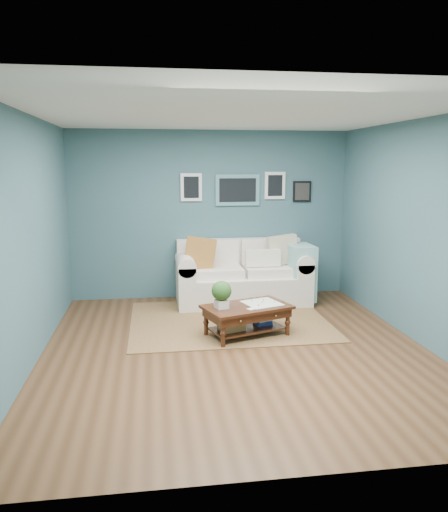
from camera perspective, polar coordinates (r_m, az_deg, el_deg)
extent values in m
plane|color=brown|center=(6.02, 1.35, -10.57)|extent=(5.00, 5.00, 0.00)
plane|color=white|center=(5.65, 1.47, 15.95)|extent=(5.00, 5.00, 0.00)
cube|color=#3B5C65|center=(8.14, -1.54, 4.71)|extent=(4.50, 0.02, 2.70)
cube|color=#3B5C65|center=(3.28, 8.71, -3.85)|extent=(4.50, 0.02, 2.70)
cube|color=#3B5C65|center=(5.75, -21.29, 1.66)|extent=(0.02, 5.00, 2.70)
cube|color=#3B5C65|center=(6.44, 21.56, 2.51)|extent=(0.02, 5.00, 2.70)
cube|color=slate|center=(8.14, 1.55, 7.54)|extent=(0.72, 0.03, 0.50)
cube|color=black|center=(8.13, 1.58, 7.54)|extent=(0.60, 0.01, 0.38)
cube|color=white|center=(8.05, -3.76, 7.85)|extent=(0.34, 0.03, 0.44)
cube|color=white|center=(8.27, 5.84, 8.02)|extent=(0.34, 0.03, 0.44)
cube|color=black|center=(8.40, 8.90, 7.30)|extent=(0.30, 0.03, 0.34)
cube|color=brown|center=(7.03, 0.53, -7.39)|extent=(2.71, 2.17, 0.01)
cube|color=white|center=(7.90, 2.10, -3.75)|extent=(1.53, 0.95, 0.45)
cube|color=white|center=(8.15, 1.66, 0.18)|extent=(2.00, 0.24, 0.52)
cube|color=white|center=(7.76, -4.42, -3.20)|extent=(0.26, 0.95, 0.67)
cube|color=white|center=(8.07, 8.37, -2.75)|extent=(0.26, 0.95, 0.67)
cylinder|color=white|center=(7.69, -4.45, -0.78)|extent=(0.28, 0.95, 0.28)
cylinder|color=white|center=(8.01, 8.43, -0.42)|extent=(0.28, 0.95, 0.28)
cube|color=white|center=(7.70, -0.80, -1.83)|extent=(0.78, 0.60, 0.14)
cube|color=white|center=(7.85, 5.14, -1.65)|extent=(0.78, 0.60, 0.14)
cube|color=white|center=(7.95, -1.09, 0.48)|extent=(0.78, 0.13, 0.39)
cube|color=white|center=(8.09, 4.68, 0.62)|extent=(0.78, 0.13, 0.39)
cube|color=#B25B23|center=(7.63, -2.75, 0.38)|extent=(0.52, 0.19, 0.51)
cube|color=beige|center=(7.93, 6.70, 0.71)|extent=(0.51, 0.19, 0.50)
cube|color=beige|center=(7.74, 4.46, -0.22)|extent=(0.54, 0.13, 0.26)
cube|color=#88C3BA|center=(7.92, 8.66, -1.82)|extent=(0.37, 0.59, 0.86)
cube|color=black|center=(6.34, 2.64, -5.84)|extent=(1.21, 0.93, 0.04)
cube|color=black|center=(6.36, 2.63, -6.45)|extent=(1.12, 0.84, 0.11)
cube|color=black|center=(6.43, 2.62, -8.25)|extent=(1.01, 0.73, 0.02)
sphere|color=gold|center=(6.01, 1.92, -7.47)|extent=(0.03, 0.03, 0.03)
sphere|color=gold|center=(6.25, 5.93, -6.80)|extent=(0.03, 0.03, 0.03)
cylinder|color=black|center=(5.99, -0.11, -8.81)|extent=(0.05, 0.05, 0.36)
cylinder|color=black|center=(6.44, 7.29, -7.51)|extent=(0.05, 0.05, 0.36)
cylinder|color=black|center=(6.40, -2.07, -7.55)|extent=(0.05, 0.05, 0.36)
cylinder|color=black|center=(6.83, 5.01, -6.44)|extent=(0.05, 0.05, 0.36)
cube|color=white|center=(6.21, -0.28, -5.51)|extent=(0.18, 0.18, 0.11)
sphere|color=#27511C|center=(6.16, -0.28, -4.00)|extent=(0.25, 0.25, 0.25)
cube|color=white|center=(6.45, 4.36, -5.39)|extent=(0.54, 0.54, 0.01)
cube|color=#A37A48|center=(6.29, 0.85, -7.69)|extent=(0.35, 0.30, 0.18)
cube|color=navy|center=(6.54, 4.45, -7.37)|extent=(0.25, 0.22, 0.10)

